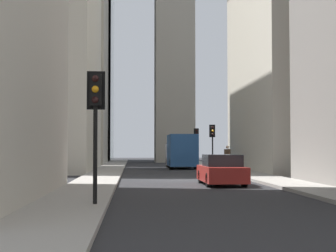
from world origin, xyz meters
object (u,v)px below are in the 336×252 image
traffic_light_midblock (213,136)px  discarded_bottle (243,174)px  sedan_red (222,171)px  traffic_light_far_junction (197,138)px  pedestrian (227,157)px  traffic_light_foreground (95,106)px  delivery_truck (181,151)px

traffic_light_midblock → discarded_bottle: 16.02m
sedan_red → traffic_light_far_junction: 30.96m
pedestrian → traffic_light_foreground: bearing=161.0°
discarded_bottle → delivery_truck: bearing=8.5°
traffic_light_midblock → traffic_light_far_junction: 9.32m
traffic_light_far_junction → discarded_bottle: size_ratio=13.59×
traffic_light_foreground → traffic_light_far_junction: (40.01, -7.72, -0.07)m
pedestrian → delivery_truck: bearing=22.7°
sedan_red → pedestrian: pedestrian is taller
traffic_light_foreground → traffic_light_midblock: bearing=-14.6°
traffic_light_foreground → pedestrian: traffic_light_foreground is taller
delivery_truck → traffic_light_foreground: bearing=170.2°
traffic_light_foreground → pedestrian: (23.08, -7.93, -1.80)m
traffic_light_foreground → pedestrian: 24.47m
traffic_light_midblock → discarded_bottle: size_ratio=13.48×
delivery_truck → sedan_red: bearing=180.0°
delivery_truck → discarded_bottle: delivery_truck is taller
sedan_red → traffic_light_far_junction: bearing=-4.8°
traffic_light_midblock → traffic_light_far_junction: bearing=1.7°
traffic_light_foreground → delivery_truck: bearing=-9.8°
traffic_light_far_junction → pedestrian: (-16.93, -0.21, -1.73)m
sedan_red → traffic_light_foreground: 10.80m
traffic_light_foreground → traffic_light_midblock: size_ratio=1.04×
discarded_bottle → traffic_light_foreground: bearing=153.7°
traffic_light_foreground → pedestrian: size_ratio=2.14×
traffic_light_far_junction → pedestrian: traffic_light_far_junction is taller
pedestrian → traffic_light_midblock: bearing=-0.5°
discarded_bottle → sedan_red: bearing=158.6°
traffic_light_midblock → discarded_bottle: traffic_light_midblock is taller
sedan_red → traffic_light_foreground: traffic_light_foreground is taller
sedan_red → traffic_light_midblock: 21.76m
traffic_light_foreground → traffic_light_far_junction: traffic_light_foreground is taller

